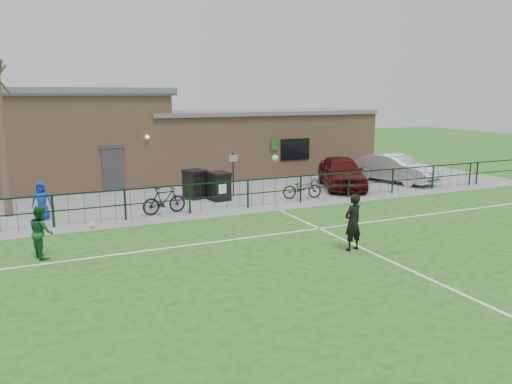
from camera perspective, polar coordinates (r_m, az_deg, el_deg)
name	(u,v)px	position (r m, az deg, el deg)	size (l,w,h in m)	color
ground	(334,273)	(13.52, 8.93, -9.19)	(90.00, 90.00, 0.00)	#205819
paving_strip	(186,187)	(25.48, -7.95, 0.53)	(34.00, 13.00, 0.02)	gray
pitch_line_touch	(227,211)	(20.20, -3.30, -2.20)	(28.00, 0.10, 0.01)	white
pitch_line_mid	(268,235)	(16.82, 1.42, -4.94)	(28.00, 0.10, 0.01)	white
pitch_line_perp	(394,263)	(14.67, 15.54, -7.81)	(0.10, 16.00, 0.01)	white
perimeter_fence	(225,196)	(20.25, -3.52, -0.44)	(28.00, 0.10, 1.20)	black
bare_tree	(2,139)	(21.12, -27.05, 5.42)	(0.30, 0.30, 6.00)	#4E3C2F
wheelie_bin_left	(195,185)	(22.66, -6.98, 0.80)	(0.79, 0.90, 1.20)	black
wheelie_bin_right	(219,187)	(22.13, -4.24, 0.56)	(0.77, 0.88, 1.17)	black
sign_post	(233,175)	(22.94, -2.62, 2.01)	(0.06, 0.06, 2.00)	black
car_maroon	(342,172)	(25.33, 9.75, 2.26)	(1.88, 4.67, 1.59)	#420B0E
car_silver	(394,168)	(27.59, 15.54, 2.63)	(1.58, 4.54, 1.49)	#B5B8BD
bicycle_d	(164,200)	(19.90, -10.45, -0.96)	(0.50, 1.77, 1.06)	black
bicycle_e	(302,188)	(22.57, 5.29, 0.46)	(0.63, 1.80, 0.95)	black
spectator_child	(42,201)	(20.26, -23.30, -0.93)	(0.71, 0.46, 1.45)	#1237B0
goalkeeper_kick	(351,221)	(15.34, 10.79, -3.23)	(1.52, 3.52, 2.62)	black
outfield_player	(41,232)	(15.66, -23.34, -4.20)	(0.75, 0.58, 1.54)	#175227
ball_ground	(93,225)	(18.57, -18.15, -3.59)	(0.23, 0.23, 0.23)	white
clubhouse	(154,139)	(27.84, -11.60, 5.91)	(24.25, 5.40, 4.96)	tan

